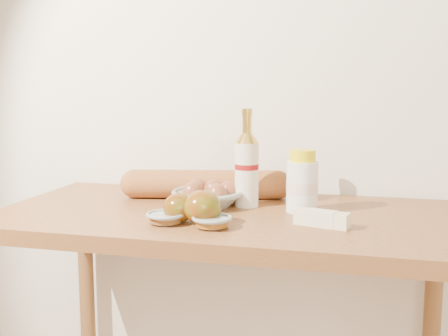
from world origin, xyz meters
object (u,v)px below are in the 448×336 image
at_px(bourbon_bottle, 247,167).
at_px(egg_bowl, 208,196).
at_px(table, 227,257).
at_px(baguette, 206,184).
at_px(cream_bottle, 302,183).

relative_size(bourbon_bottle, egg_bowl, 1.16).
height_order(table, baguette, baguette).
height_order(table, cream_bottle, cream_bottle).
bearing_deg(baguette, egg_bowl, -81.57).
relative_size(cream_bottle, baguette, 0.32).
height_order(table, bourbon_bottle, bourbon_bottle).
relative_size(bourbon_bottle, cream_bottle, 1.63).
bearing_deg(cream_bottle, baguette, 144.74).
xyz_separation_m(table, bourbon_bottle, (0.04, 0.08, 0.23)).
bearing_deg(baguette, table, -68.00).
relative_size(bourbon_bottle, baguette, 0.52).
relative_size(cream_bottle, egg_bowl, 0.71).
distance_m(table, baguette, 0.25).
xyz_separation_m(table, baguette, (-0.10, 0.15, 0.17)).
xyz_separation_m(table, cream_bottle, (0.19, 0.05, 0.20)).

